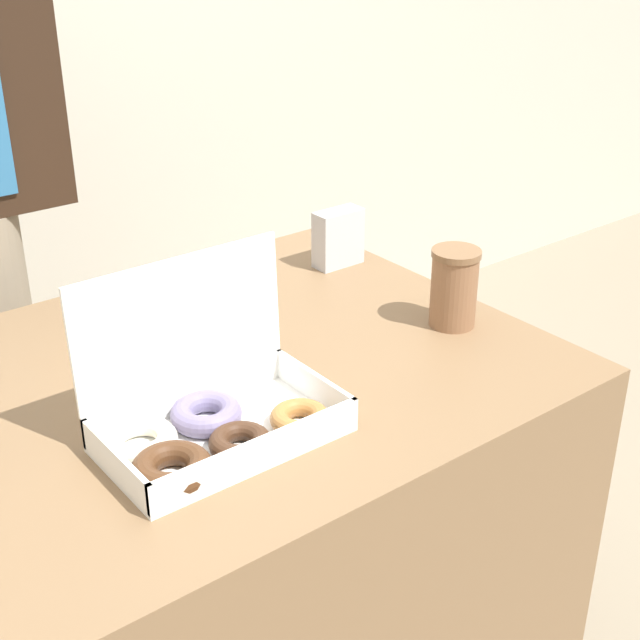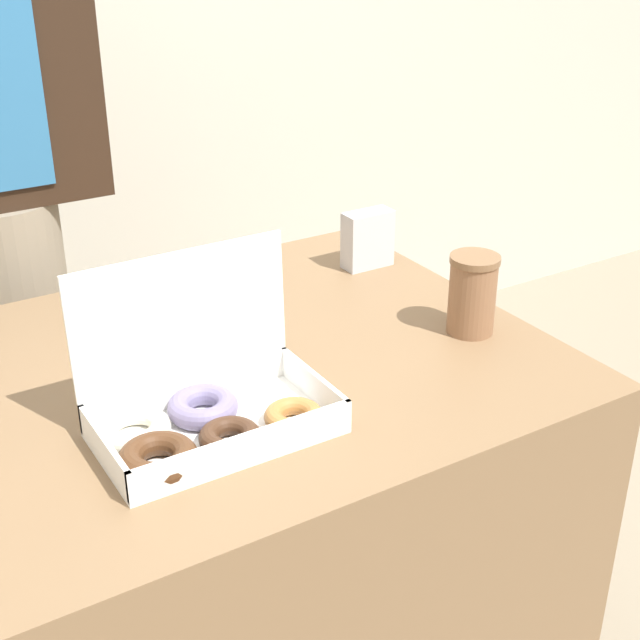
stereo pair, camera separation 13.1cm
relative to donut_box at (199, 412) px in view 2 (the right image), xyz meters
name	(u,v)px [view 2 (the right image)]	position (x,y,z in m)	size (l,w,h in m)	color
table	(234,544)	(0.12, 0.18, -0.43)	(1.08, 0.85, 0.78)	brown
donut_box	(199,412)	(0.00, 0.00, 0.00)	(0.35, 0.22, 0.25)	white
coffee_cup	(472,294)	(0.55, 0.05, 0.03)	(0.09, 0.09, 0.14)	#8C6042
napkin_holder	(368,239)	(0.56, 0.40, 0.02)	(0.10, 0.05, 0.12)	silver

